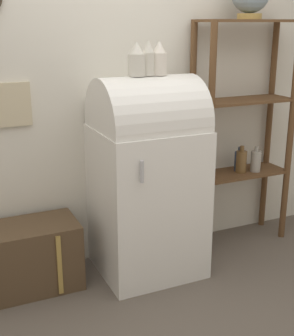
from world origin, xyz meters
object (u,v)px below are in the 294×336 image
object	(u,v)px
vase_left	(137,60)
vase_right	(159,59)
suitcase_trunk	(21,258)
refrigerator	(147,174)
vase_center	(148,59)

from	to	relation	value
vase_left	vase_right	xyz separation A→B (m)	(0.16, -0.00, 0.00)
suitcase_trunk	vase_left	size ratio (longest dim) A/B	3.56
refrigerator	suitcase_trunk	distance (m)	1.02
vase_center	vase_right	distance (m)	0.08
refrigerator	vase_center	distance (m)	0.78
refrigerator	vase_right	xyz separation A→B (m)	(0.08, -0.00, 0.78)
vase_left	vase_right	distance (m)	0.16
refrigerator	suitcase_trunk	size ratio (longest dim) A/B	1.82
suitcase_trunk	vase_right	distance (m)	1.61
vase_left	vase_center	xyz separation A→B (m)	(0.08, -0.00, 0.00)
suitcase_trunk	vase_right	world-z (taller)	vase_right
refrigerator	vase_right	world-z (taller)	vase_right
vase_left	vase_center	world-z (taller)	vase_center
refrigerator	vase_right	size ratio (longest dim) A/B	6.36
refrigerator	vase_left	bearing A→B (deg)	-179.88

